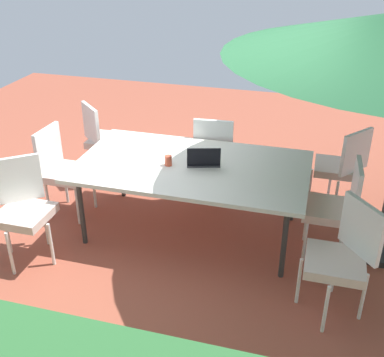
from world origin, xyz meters
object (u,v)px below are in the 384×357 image
Objects in this scene: chair_south at (215,151)px; chair_west at (336,205)px; chair_northwest at (342,254)px; dining_table at (192,168)px; laptop at (203,160)px; chair_southwest at (342,164)px; chair_east at (63,167)px; chair_southeast at (104,137)px; cup at (168,161)px; chair_northeast at (23,206)px.

chair_south and chair_west have the same top height.
chair_northwest and chair_west have the same top height.
chair_south reaches higher than dining_table.
chair_northwest is at bearing 131.89° from laptop.
chair_southwest and chair_northwest have the same top height.
chair_west is at bearing 145.70° from chair_northwest.
chair_east and chair_south have the same top height.
laptop reaches higher than chair_east.
chair_southeast is 9.83× the size of cup.
chair_northeast is 2.84m from chair_northwest.
laptop is (-1.54, -0.03, 0.26)m from chair_east.
chair_northwest is at bearing 38.14° from chair_southwest.
chair_east is at bearing -92.36° from chair_west.
laptop is (-0.11, -0.03, 0.09)m from dining_table.
laptop reaches higher than chair_northwest.
cup is (-1.21, 0.07, 0.27)m from chair_east.
chair_south is 2.17m from chair_northwest.
laptop reaches higher than chair_west.
chair_northwest is at bearing -102.78° from chair_east.
chair_south is 1.00× the size of chair_southeast.
dining_table is 0.86m from chair_south.
chair_south and chair_northwest have the same top height.
chair_south is at bearing -92.41° from dining_table.
chair_northwest is at bearing 156.54° from cup.
chair_northeast is 2.89m from chair_west.
chair_west is (-2.82, 0.02, 0.00)m from chair_east.
chair_southwest is 1.67m from chair_northwest.
chair_northeast is at bearing -21.39° from chair_southwest.
chair_southeast is at bearing -159.27° from chair_northwest.
chair_southwest is at bearing -7.67° from chair_northeast.
dining_table is 2.31× the size of chair_southeast.
dining_table is 2.31× the size of chair_northeast.
dining_table is 2.31× the size of chair_northwest.
chair_northeast reaches higher than dining_table.
dining_table is 1.44m from chair_east.
chair_southwest reaches higher than dining_table.
chair_west is (-2.78, -0.79, 0.00)m from chair_northeast.
cup is (1.66, 0.94, 0.27)m from chair_southwest.
chair_southeast is (2.80, -0.01, 0.00)m from chair_southwest.
chair_south is at bearing -177.83° from chair_northwest.
dining_table is at bearing -160.73° from cup.
cup is at bearing -151.94° from chair_northwest.
cup is (0.22, 0.08, 0.09)m from dining_table.
chair_south is (1.40, 0.02, 0.00)m from chair_southwest.
laptop is at bearing -162.64° from cup.
chair_east and chair_northwest have the same top height.
dining_table is at bearing -87.13° from chair_east.
chair_west is (-1.39, 0.03, -0.17)m from dining_table.
laptop is (1.28, -0.05, 0.26)m from chair_west.
chair_east is at bearing -3.27° from cup.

